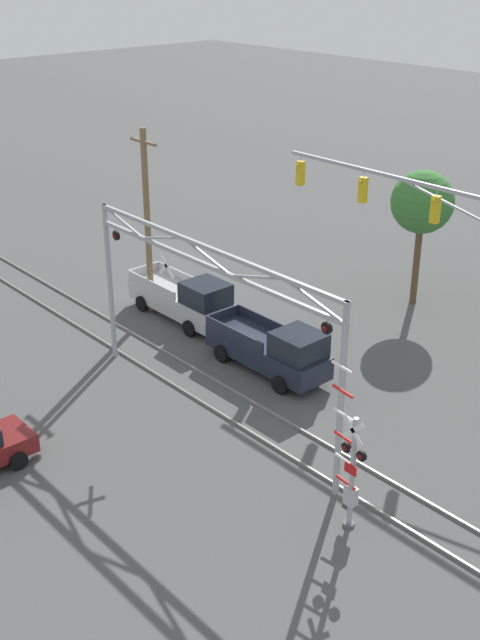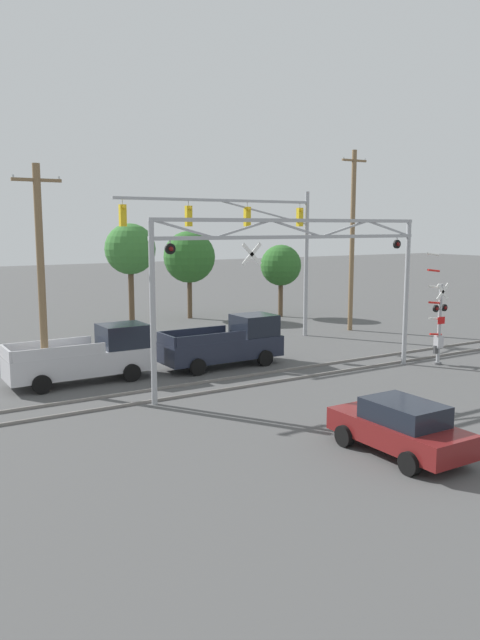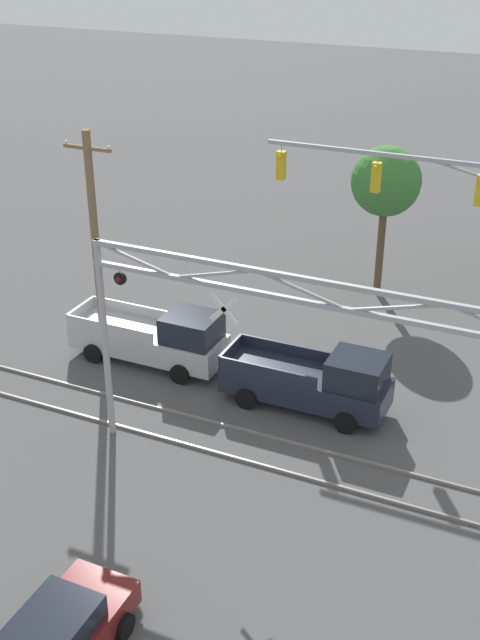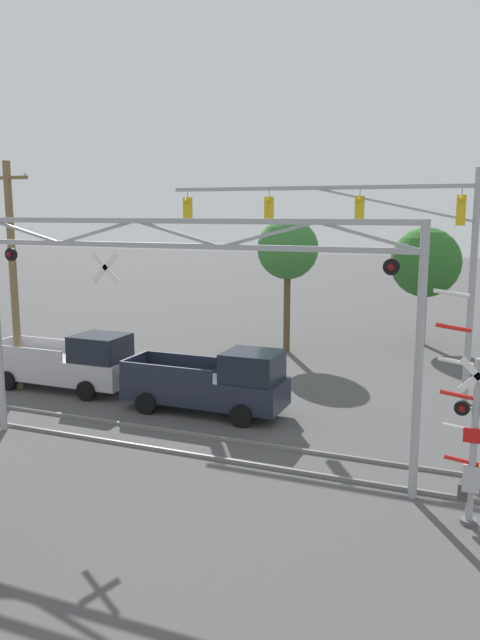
{
  "view_description": "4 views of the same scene",
  "coord_description": "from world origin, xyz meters",
  "px_view_note": "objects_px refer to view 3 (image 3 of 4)",
  "views": [
    {
      "loc": [
        19.46,
        1.0,
        15.45
      ],
      "look_at": [
        0.32,
        17.91,
        3.54
      ],
      "focal_mm": 45.0,
      "sensor_mm": 36.0,
      "label": 1
    },
    {
      "loc": [
        -14.83,
        -3.05,
        6.23
      ],
      "look_at": [
        -1.98,
        17.74,
        2.55
      ],
      "focal_mm": 35.0,
      "sensor_mm": 36.0,
      "label": 2
    },
    {
      "loc": [
        6.24,
        -0.86,
        14.72
      ],
      "look_at": [
        -2.14,
        17.61,
        4.41
      ],
      "focal_mm": 45.0,
      "sensor_mm": 36.0,
      "label": 3
    },
    {
      "loc": [
        7.61,
        2.32,
        6.71
      ],
      "look_at": [
        1.49,
        17.37,
        3.86
      ],
      "focal_mm": 35.0,
      "sensor_mm": 36.0,
      "label": 4
    }
  ],
  "objects_px": {
    "pickup_truck_lead": "(315,382)",
    "sedan_waiting": "(56,640)",
    "crossing_gantry": "(299,338)",
    "pickup_truck_following": "(157,338)",
    "background_tree_far_right_verge": "(386,182)",
    "utility_pole_left": "(96,248)"
  },
  "relations": [
    {
      "from": "pickup_truck_lead",
      "to": "background_tree_far_right_verge",
      "type": "xyz_separation_m",
      "value": [
        -0.63,
        9.86,
        3.89
      ]
    },
    {
      "from": "crossing_gantry",
      "to": "utility_pole_left",
      "type": "bearing_deg",
      "value": 156.59
    },
    {
      "from": "pickup_truck_lead",
      "to": "pickup_truck_following",
      "type": "relative_size",
      "value": 0.96
    },
    {
      "from": "pickup_truck_lead",
      "to": "crossing_gantry",
      "type": "bearing_deg",
      "value": -78.79
    },
    {
      "from": "sedan_waiting",
      "to": "pickup_truck_following",
      "type": "bearing_deg",
      "value": 110.33
    },
    {
      "from": "pickup_truck_following",
      "to": "utility_pole_left",
      "type": "distance_m",
      "value": 3.91
    },
    {
      "from": "sedan_waiting",
      "to": "utility_pole_left",
      "type": "xyz_separation_m",
      "value": [
        -6.53,
        11.92,
        3.62
      ]
    },
    {
      "from": "pickup_truck_lead",
      "to": "utility_pole_left",
      "type": "height_order",
      "value": "utility_pole_left"
    },
    {
      "from": "crossing_gantry",
      "to": "background_tree_far_right_verge",
      "type": "relative_size",
      "value": 1.96
    },
    {
      "from": "pickup_truck_lead",
      "to": "pickup_truck_following",
      "type": "bearing_deg",
      "value": 175.5
    },
    {
      "from": "sedan_waiting",
      "to": "utility_pole_left",
      "type": "height_order",
      "value": "utility_pole_left"
    },
    {
      "from": "pickup_truck_following",
      "to": "sedan_waiting",
      "type": "distance_m",
      "value": 13.32
    },
    {
      "from": "utility_pole_left",
      "to": "background_tree_far_right_verge",
      "type": "distance_m",
      "value": 12.47
    },
    {
      "from": "background_tree_far_right_verge",
      "to": "sedan_waiting",
      "type": "bearing_deg",
      "value": -92.6
    },
    {
      "from": "pickup_truck_lead",
      "to": "sedan_waiting",
      "type": "bearing_deg",
      "value": -97.71
    },
    {
      "from": "pickup_truck_following",
      "to": "crossing_gantry",
      "type": "bearing_deg",
      "value": -32.22
    },
    {
      "from": "crossing_gantry",
      "to": "pickup_truck_lead",
      "type": "distance_m",
      "value": 5.48
    },
    {
      "from": "crossing_gantry",
      "to": "pickup_truck_lead",
      "type": "xyz_separation_m",
      "value": [
        -0.78,
        3.94,
        -3.73
      ]
    },
    {
      "from": "pickup_truck_lead",
      "to": "sedan_waiting",
      "type": "xyz_separation_m",
      "value": [
        -1.62,
        -11.99,
        -0.25
      ]
    },
    {
      "from": "crossing_gantry",
      "to": "sedan_waiting",
      "type": "height_order",
      "value": "crossing_gantry"
    },
    {
      "from": "pickup_truck_lead",
      "to": "pickup_truck_following",
      "type": "xyz_separation_m",
      "value": [
        -6.25,
        0.49,
        0.0
      ]
    },
    {
      "from": "crossing_gantry",
      "to": "utility_pole_left",
      "type": "height_order",
      "value": "utility_pole_left"
    }
  ]
}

